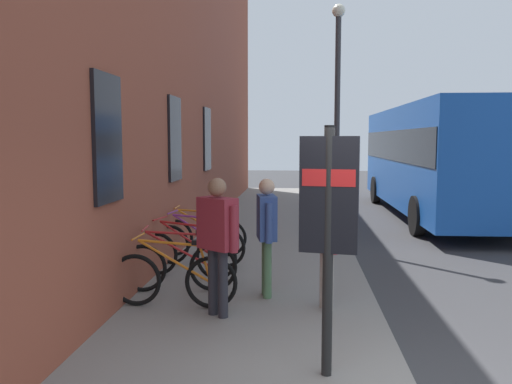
{
  "coord_description": "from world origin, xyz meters",
  "views": [
    {
      "loc": [
        -4.3,
        1.11,
        2.39
      ],
      "look_at": [
        2.7,
        1.69,
        1.68
      ],
      "focal_mm": 36.54,
      "sensor_mm": 36.0,
      "label": 1
    }
  ],
  "objects_px": {
    "bicycle_nearest_sign": "(198,244)",
    "transit_info_sign": "(329,211)",
    "pedestrian_by_facade": "(267,225)",
    "bicycle_by_door": "(202,236)",
    "city_bus": "(433,155)",
    "bicycle_leaning_wall": "(174,279)",
    "bicycle_beside_lamp": "(179,266)",
    "street_lamp": "(337,103)",
    "pedestrian_crossing_street": "(327,235)",
    "bicycle_under_window": "(187,254)",
    "pedestrian_near_bus": "(218,232)"
  },
  "relations": [
    {
      "from": "transit_info_sign",
      "to": "pedestrian_by_facade",
      "type": "xyz_separation_m",
      "value": [
        2.49,
        0.74,
        -0.55
      ]
    },
    {
      "from": "pedestrian_crossing_street",
      "to": "street_lamp",
      "type": "bearing_deg",
      "value": -5.37
    },
    {
      "from": "pedestrian_near_bus",
      "to": "pedestrian_crossing_street",
      "type": "height_order",
      "value": "pedestrian_near_bus"
    },
    {
      "from": "bicycle_nearest_sign",
      "to": "pedestrian_near_bus",
      "type": "height_order",
      "value": "pedestrian_near_bus"
    },
    {
      "from": "transit_info_sign",
      "to": "street_lamp",
      "type": "relative_size",
      "value": 0.47
    },
    {
      "from": "pedestrian_near_bus",
      "to": "pedestrian_by_facade",
      "type": "bearing_deg",
      "value": -32.5
    },
    {
      "from": "transit_info_sign",
      "to": "pedestrian_by_facade",
      "type": "distance_m",
      "value": 2.65
    },
    {
      "from": "bicycle_under_window",
      "to": "pedestrian_crossing_street",
      "type": "distance_m",
      "value": 2.71
    },
    {
      "from": "bicycle_under_window",
      "to": "pedestrian_near_bus",
      "type": "bearing_deg",
      "value": -156.4
    },
    {
      "from": "bicycle_beside_lamp",
      "to": "city_bus",
      "type": "xyz_separation_m",
      "value": [
        8.96,
        -5.89,
        1.41
      ]
    },
    {
      "from": "city_bus",
      "to": "pedestrian_by_facade",
      "type": "distance_m",
      "value": 10.2
    },
    {
      "from": "city_bus",
      "to": "pedestrian_by_facade",
      "type": "height_order",
      "value": "city_bus"
    },
    {
      "from": "pedestrian_by_facade",
      "to": "pedestrian_crossing_street",
      "type": "xyz_separation_m",
      "value": [
        -0.5,
        -0.83,
        -0.04
      ]
    },
    {
      "from": "bicycle_under_window",
      "to": "pedestrian_by_facade",
      "type": "height_order",
      "value": "pedestrian_by_facade"
    },
    {
      "from": "bicycle_beside_lamp",
      "to": "bicycle_by_door",
      "type": "bearing_deg",
      "value": 2.28
    },
    {
      "from": "bicycle_nearest_sign",
      "to": "transit_info_sign",
      "type": "xyz_separation_m",
      "value": [
        -4.23,
        -2.08,
        1.21
      ]
    },
    {
      "from": "street_lamp",
      "to": "bicycle_by_door",
      "type": "bearing_deg",
      "value": 120.54
    },
    {
      "from": "bicycle_under_window",
      "to": "bicycle_by_door",
      "type": "relative_size",
      "value": 0.98
    },
    {
      "from": "bicycle_leaning_wall",
      "to": "street_lamp",
      "type": "relative_size",
      "value": 0.35
    },
    {
      "from": "bicycle_beside_lamp",
      "to": "street_lamp",
      "type": "bearing_deg",
      "value": -33.14
    },
    {
      "from": "bicycle_under_window",
      "to": "pedestrian_near_bus",
      "type": "relative_size",
      "value": 0.97
    },
    {
      "from": "bicycle_by_door",
      "to": "transit_info_sign",
      "type": "xyz_separation_m",
      "value": [
        -5.0,
        -2.16,
        1.21
      ]
    },
    {
      "from": "pedestrian_by_facade",
      "to": "bicycle_nearest_sign",
      "type": "bearing_deg",
      "value": 37.55
    },
    {
      "from": "bicycle_beside_lamp",
      "to": "street_lamp",
      "type": "relative_size",
      "value": 0.34
    },
    {
      "from": "bicycle_by_door",
      "to": "bicycle_nearest_sign",
      "type": "bearing_deg",
      "value": -174.01
    },
    {
      "from": "bicycle_nearest_sign",
      "to": "city_bus",
      "type": "bearing_deg",
      "value": -38.8
    },
    {
      "from": "bicycle_under_window",
      "to": "pedestrian_by_facade",
      "type": "bearing_deg",
      "value": -124.34
    },
    {
      "from": "bicycle_under_window",
      "to": "bicycle_nearest_sign",
      "type": "xyz_separation_m",
      "value": [
        0.8,
        -0.03,
        0.0
      ]
    },
    {
      "from": "bicycle_by_door",
      "to": "street_lamp",
      "type": "xyz_separation_m",
      "value": [
        1.58,
        -2.69,
        2.65
      ]
    },
    {
      "from": "bicycle_under_window",
      "to": "bicycle_beside_lamp",
      "type": "bearing_deg",
      "value": -176.63
    },
    {
      "from": "bicycle_under_window",
      "to": "bicycle_leaning_wall",
      "type": "bearing_deg",
      "value": -174.43
    },
    {
      "from": "bicycle_under_window",
      "to": "city_bus",
      "type": "bearing_deg",
      "value": -36.09
    },
    {
      "from": "bicycle_leaning_wall",
      "to": "pedestrian_crossing_street",
      "type": "height_order",
      "value": "pedestrian_crossing_street"
    },
    {
      "from": "bicycle_nearest_sign",
      "to": "bicycle_by_door",
      "type": "height_order",
      "value": "same"
    },
    {
      "from": "bicycle_under_window",
      "to": "pedestrian_by_facade",
      "type": "relative_size",
      "value": 1.01
    },
    {
      "from": "pedestrian_crossing_street",
      "to": "street_lamp",
      "type": "relative_size",
      "value": 0.32
    },
    {
      "from": "bicycle_by_door",
      "to": "city_bus",
      "type": "distance_m",
      "value": 9.01
    },
    {
      "from": "bicycle_leaning_wall",
      "to": "bicycle_nearest_sign",
      "type": "xyz_separation_m",
      "value": [
        2.35,
        0.12,
        0.0
      ]
    },
    {
      "from": "city_bus",
      "to": "pedestrian_by_facade",
      "type": "xyz_separation_m",
      "value": [
        -9.09,
        4.57,
        -0.75
      ]
    },
    {
      "from": "bicycle_beside_lamp",
      "to": "pedestrian_crossing_street",
      "type": "distance_m",
      "value": 2.33
    },
    {
      "from": "bicycle_leaning_wall",
      "to": "pedestrian_near_bus",
      "type": "xyz_separation_m",
      "value": [
        -0.29,
        -0.65,
        0.7
      ]
    },
    {
      "from": "bicycle_beside_lamp",
      "to": "street_lamp",
      "type": "height_order",
      "value": "street_lamp"
    },
    {
      "from": "city_bus",
      "to": "bicycle_by_door",
      "type": "bearing_deg",
      "value": 137.7
    },
    {
      "from": "bicycle_beside_lamp",
      "to": "transit_info_sign",
      "type": "bearing_deg",
      "value": -141.72
    },
    {
      "from": "bicycle_beside_lamp",
      "to": "bicycle_nearest_sign",
      "type": "relative_size",
      "value": 1.0
    },
    {
      "from": "bicycle_leaning_wall",
      "to": "city_bus",
      "type": "bearing_deg",
      "value": -30.85
    },
    {
      "from": "pedestrian_crossing_street",
      "to": "transit_info_sign",
      "type": "bearing_deg",
      "value": 177.19
    },
    {
      "from": "bicycle_nearest_sign",
      "to": "transit_info_sign",
      "type": "height_order",
      "value": "transit_info_sign"
    },
    {
      "from": "pedestrian_near_bus",
      "to": "street_lamp",
      "type": "height_order",
      "value": "street_lamp"
    },
    {
      "from": "bicycle_nearest_sign",
      "to": "pedestrian_crossing_street",
      "type": "relative_size",
      "value": 1.06
    }
  ]
}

